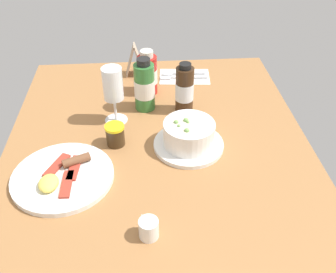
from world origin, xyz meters
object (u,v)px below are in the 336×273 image
object	(u,v)px
sauce_bottle_red	(147,74)
wine_glass	(113,87)
breakfast_plate	(63,176)
cutlery_setting	(183,76)
jam_jar	(115,135)
porridge_bowl	(189,135)
menu_card	(135,60)
creamer_jug	(148,228)
sauce_bottle_green	(144,86)
sauce_bottle_brown	(184,90)

from	to	relation	value
sauce_bottle_red	wine_glass	bearing A→B (deg)	147.19
sauce_bottle_red	breakfast_plate	xyz separation A→B (cm)	(-40.01, 22.42, -5.75)
cutlery_setting	jam_jar	distance (cm)	42.91
porridge_bowl	menu_card	size ratio (longest dim) A/B	1.67
cutlery_setting	breakfast_plate	distance (cm)	60.72
porridge_bowl	jam_jar	bearing A→B (deg)	82.51
creamer_jug	sauce_bottle_red	distance (cm)	58.85
porridge_bowl	wine_glass	size ratio (longest dim) A/B	1.10
cutlery_setting	sauce_bottle_red	world-z (taller)	sauce_bottle_red
porridge_bowl	breakfast_plate	xyz separation A→B (cm)	(-10.45, 32.52, -2.93)
sauce_bottle_red	menu_card	bearing A→B (deg)	18.04
porridge_bowl	breakfast_plate	bearing A→B (deg)	107.82
cutlery_setting	sauce_bottle_red	xyz separation A→B (cm)	(-9.46, 12.80, 6.40)
porridge_bowl	sauce_bottle_red	size ratio (longest dim) A/B	1.29
jam_jar	menu_card	size ratio (longest dim) A/B	0.54
creamer_jug	breakfast_plate	distance (cm)	27.85
wine_glass	sauce_bottle_green	xyz separation A→B (cm)	(6.20, -8.89, -3.93)
cutlery_setting	wine_glass	world-z (taller)	wine_glass
wine_glass	menu_card	xyz separation A→B (cm)	(27.96, -6.00, -5.91)
porridge_bowl	cutlery_setting	distance (cm)	39.27
jam_jar	breakfast_plate	distance (cm)	18.34
porridge_bowl	menu_card	world-z (taller)	menu_card
menu_card	sauce_bottle_brown	bearing A→B (deg)	-148.53
jam_jar	sauce_bottle_red	distance (cm)	28.87
breakfast_plate	jam_jar	bearing A→B (deg)	-44.16
cutlery_setting	wine_glass	distance (cm)	35.71
sauce_bottle_red	cutlery_setting	bearing A→B (deg)	-53.54
creamer_jug	menu_card	bearing A→B (deg)	1.80
porridge_bowl	sauce_bottle_green	bearing A→B (deg)	29.11
wine_glass	sauce_bottle_green	size ratio (longest dim) A/B	1.03
sauce_bottle_green	sauce_bottle_brown	distance (cm)	12.17
cutlery_setting	sauce_bottle_red	size ratio (longest dim) A/B	1.24
jam_jar	menu_card	world-z (taller)	menu_card
porridge_bowl	sauce_bottle_brown	distance (cm)	18.11
menu_card	breakfast_plate	bearing A→B (deg)	160.67
wine_glass	sauce_bottle_red	size ratio (longest dim) A/B	1.17
sauce_bottle_brown	cutlery_setting	bearing A→B (deg)	-5.42
sauce_bottle_brown	breakfast_plate	bearing A→B (deg)	130.34
menu_card	wine_glass	bearing A→B (deg)	167.89
creamer_jug	porridge_bowl	bearing A→B (deg)	-22.24
jam_jar	sauce_bottle_green	distance (cm)	20.09
creamer_jug	breakfast_plate	world-z (taller)	creamer_jug
sauce_bottle_green	breakfast_plate	world-z (taller)	sauce_bottle_green
porridge_bowl	cutlery_setting	xyz separation A→B (cm)	(39.01, -2.70, -3.57)
jam_jar	porridge_bowl	bearing A→B (deg)	-97.49
wine_glass	sauce_bottle_brown	world-z (taller)	wine_glass
porridge_bowl	jam_jar	world-z (taller)	porridge_bowl
porridge_bowl	breakfast_plate	distance (cm)	34.28
jam_jar	sauce_bottle_brown	size ratio (longest dim) A/B	0.39
creamer_jug	wine_glass	world-z (taller)	wine_glass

